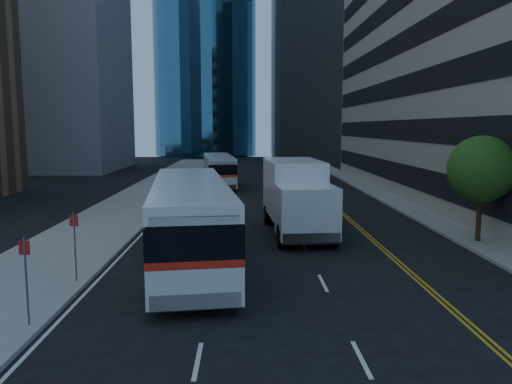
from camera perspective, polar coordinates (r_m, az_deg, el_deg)
ground at (r=16.67m, az=7.01°, el=-12.40°), size 160.00×160.00×0.00m
sidewalk_west at (r=41.69m, az=-12.60°, el=-0.42°), size 5.00×90.00×0.15m
sidewalk_east at (r=42.43m, az=14.19°, el=-0.33°), size 2.00×90.00×0.15m
midrise_west at (r=73.18m, az=-22.79°, el=16.19°), size 18.00×18.00×35.00m
street_tree at (r=26.18m, az=24.38°, el=2.39°), size 3.20×3.20×5.10m
bus_front at (r=20.95m, az=-7.55°, el=-3.01°), size 4.57×13.51×3.42m
bus_rear at (r=48.35m, az=-4.28°, el=2.61°), size 3.77×11.54×2.92m
box_truck at (r=26.50m, az=4.66°, el=-0.43°), size 3.28×8.21×3.85m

